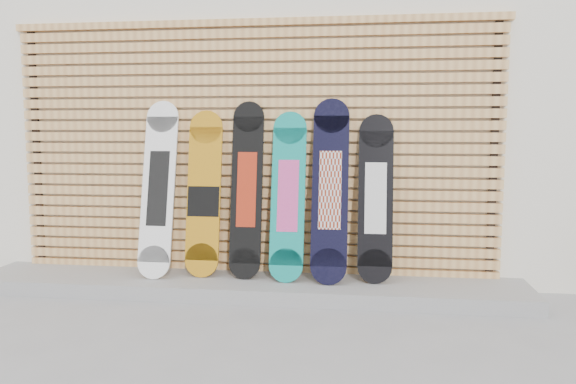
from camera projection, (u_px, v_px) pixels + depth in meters
The scene contains 10 objects.
ground at pixel (248, 321), 4.02m from camera, with size 80.00×80.00×0.00m, color gray.
building at pixel (340, 95), 7.20m from camera, with size 12.00×5.00×3.60m, color silver.
concrete_step at pixel (247, 286), 4.70m from camera, with size 4.60×0.70×0.12m, color gray.
slat_wall at pixel (253, 148), 4.86m from camera, with size 4.26×0.08×2.29m.
snowboard_0 at pixel (158, 188), 4.78m from camera, with size 0.28×0.39×1.49m.
snowboard_1 at pixel (204, 194), 4.79m from camera, with size 0.29×0.29×1.41m.
snowboard_2 at pixel (247, 189), 4.73m from camera, with size 0.27×0.30×1.49m.
snowboard_3 at pixel (288, 196), 4.66m from camera, with size 0.28×0.36×1.40m.
snowboard_4 at pixel (330, 190), 4.60m from camera, with size 0.30×0.38×1.51m.
snowboard_5 at pixel (376, 198), 4.60m from camera, with size 0.28×0.29×1.37m.
Camera 1 is at (0.79, -3.82, 1.38)m, focal length 35.00 mm.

